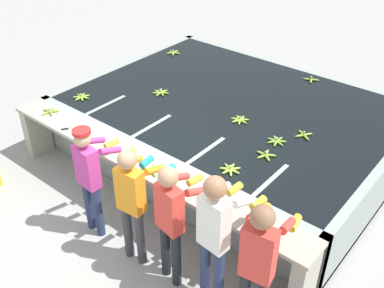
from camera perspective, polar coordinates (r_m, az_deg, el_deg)
ground_plane at (r=6.28m, az=-7.58°, el=-9.81°), size 80.00×80.00×0.00m
wash_tank at (r=7.42m, az=5.10°, el=2.20°), size 5.02×3.76×0.90m
work_ledge at (r=5.97m, az=-6.48°, el=-4.13°), size 5.02×0.45×0.90m
worker_0 at (r=5.66m, az=-12.77°, el=-3.52°), size 0.44×0.72×1.57m
worker_1 at (r=5.19m, az=-7.52°, el=-6.67°), size 0.45×0.72×1.60m
worker_2 at (r=4.90m, az=-2.55°, el=-9.07°), size 0.48×0.74×1.62m
worker_3 at (r=4.62m, az=3.01°, el=-10.88°), size 0.45×0.73×1.74m
worker_4 at (r=4.40m, az=8.48°, el=-14.33°), size 0.47×0.74×1.72m
banana_bunch_floating_0 at (r=5.96m, az=9.33°, el=-1.39°), size 0.27×0.28×0.08m
banana_bunch_floating_1 at (r=7.45m, az=-4.01°, el=6.57°), size 0.27×0.28×0.08m
banana_bunch_floating_2 at (r=8.15m, az=14.88°, el=7.94°), size 0.27×0.27×0.08m
banana_bunch_floating_3 at (r=6.69m, az=6.08°, el=3.07°), size 0.28×0.28×0.08m
banana_bunch_floating_4 at (r=7.50m, az=-13.85°, el=5.82°), size 0.28×0.28×0.08m
banana_bunch_floating_5 at (r=6.27m, az=10.66°, el=0.38°), size 0.28×0.28×0.08m
banana_bunch_floating_6 at (r=6.48m, az=14.00°, el=1.12°), size 0.25×0.25×0.08m
banana_bunch_floating_7 at (r=5.64m, az=4.88°, el=-3.23°), size 0.28×0.28×0.08m
banana_bunch_floating_8 at (r=9.02m, az=-2.40°, el=11.53°), size 0.28×0.27×0.08m
banana_bunch_ledge_0 at (r=7.19m, az=-17.59°, el=3.97°), size 0.28×0.27×0.08m
banana_bunch_ledge_1 at (r=4.94m, az=8.23°, el=-9.73°), size 0.28×0.28×0.08m
banana_bunch_ledge_2 at (r=5.62m, az=-5.23°, el=-3.37°), size 0.28×0.27×0.08m
knife_0 at (r=6.69m, az=-15.24°, el=1.96°), size 0.21×0.31×0.02m
knife_1 at (r=5.14m, az=5.52°, el=-7.61°), size 0.27×0.27×0.02m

